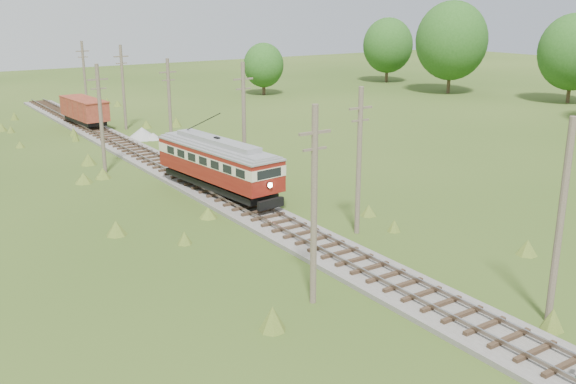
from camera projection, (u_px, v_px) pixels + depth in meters
railbed_main at (189, 179)px, 48.78m from camera, size 3.60×96.00×0.57m
streetcar at (218, 161)px, 44.24m from camera, size 3.95×11.95×5.41m
gondola at (84, 110)px, 69.16m from camera, size 3.18×8.16×2.65m
gravel_pile at (144, 133)px, 64.00m from camera, size 3.16×3.35×1.15m
utility_pole_r_1 at (560, 223)px, 26.06m from camera, size 0.30×0.30×8.80m
utility_pole_r_2 at (359, 160)px, 36.55m from camera, size 1.60×0.30×8.60m
utility_pole_r_3 at (244, 123)px, 46.83m from camera, size 1.60×0.30×9.00m
utility_pole_r_4 at (170, 105)px, 57.20m from camera, size 1.60×0.30×8.40m
utility_pole_r_5 at (123, 87)px, 67.73m from camera, size 1.60×0.30×8.90m
utility_pole_r_6 at (85, 76)px, 78.04m from camera, size 1.60×0.30×8.70m
utility_pole_l_a at (314, 205)px, 27.72m from camera, size 1.60×0.30×9.00m
utility_pole_l_b at (101, 118)px, 49.99m from camera, size 1.60×0.30×8.60m
tree_right_3 at (574, 52)px, 85.15m from camera, size 9.24×9.24×11.90m
tree_right_4 at (452, 41)px, 94.49m from camera, size 10.50×10.50×13.53m
tree_right_5 at (388, 45)px, 108.78m from camera, size 8.40×8.40×10.82m
tree_mid_b at (264, 65)px, 93.90m from camera, size 5.88×5.88×7.57m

